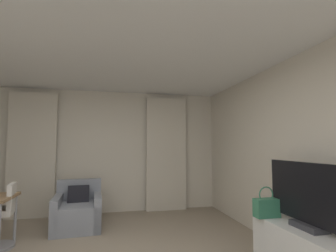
# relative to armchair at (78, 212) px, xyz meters

# --- Properties ---
(wall_window) EXTENTS (5.12, 0.06, 2.60)m
(wall_window) POSITION_rel_armchair_xyz_m (0.38, 0.95, 1.03)
(wall_window) COLOR beige
(wall_window) RESTS_ON ground
(wall_right) EXTENTS (0.06, 6.12, 2.60)m
(wall_right) POSITION_rel_armchair_xyz_m (2.91, -2.08, 1.03)
(wall_right) COLOR beige
(wall_right) RESTS_ON ground
(ceiling) EXTENTS (5.12, 6.12, 0.06)m
(ceiling) POSITION_rel_armchair_xyz_m (0.38, -2.08, 2.36)
(ceiling) COLOR white
(ceiling) RESTS_ON wall_left
(curtain_left_panel) EXTENTS (0.90, 0.06, 2.50)m
(curtain_left_panel) POSITION_rel_armchair_xyz_m (-1.00, 0.82, 0.98)
(curtain_left_panel) COLOR beige
(curtain_left_panel) RESTS_ON ground
(curtain_right_panel) EXTENTS (0.90, 0.06, 2.50)m
(curtain_right_panel) POSITION_rel_armchair_xyz_m (1.75, 0.82, 0.98)
(curtain_right_panel) COLOR beige
(curtain_right_panel) RESTS_ON ground
(armchair) EXTENTS (0.82, 0.91, 0.79)m
(armchair) POSITION_rel_armchair_xyz_m (0.00, 0.00, 0.00)
(armchair) COLOR gray
(armchair) RESTS_ON ground
(desk_chair) EXTENTS (0.48, 0.48, 0.88)m
(desk_chair) POSITION_rel_armchair_xyz_m (-0.95, -0.66, 0.12)
(desk_chair) COLOR gray
(desk_chair) RESTS_ON ground
(tv_flatscreen) EXTENTS (0.20, 1.11, 0.69)m
(tv_flatscreen) POSITION_rel_armchair_xyz_m (2.56, -2.38, 0.60)
(tv_flatscreen) COLOR #333338
(tv_flatscreen) RESTS_ON tv_console
(handbag_primary) EXTENTS (0.30, 0.14, 0.37)m
(handbag_primary) POSITION_rel_armchair_xyz_m (2.41, -1.89, 0.39)
(handbag_primary) COLOR #387F5B
(handbag_primary) RESTS_ON tv_console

